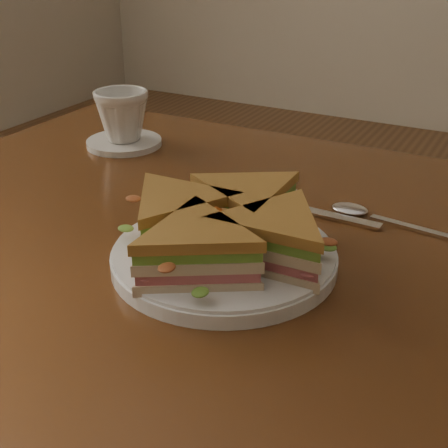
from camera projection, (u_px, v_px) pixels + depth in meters
The scene contains 8 objects.
table at pixel (281, 320), 0.77m from camera, with size 1.20×0.80×0.75m.
plate at pixel (224, 258), 0.69m from camera, with size 0.25×0.25×0.02m, color silver.
sandwich_wedges at pixel (224, 228), 0.68m from camera, with size 0.27×0.27×0.06m.
crisps_mound at pixel (224, 231), 0.68m from camera, with size 0.09×0.09×0.05m, color #D15E1A, non-canonical shape.
spoon at pixel (366, 214), 0.80m from camera, with size 0.18×0.04×0.01m.
knife at pixel (296, 209), 0.82m from camera, with size 0.22×0.02×0.00m.
saucer at pixel (124, 143), 1.05m from camera, with size 0.13×0.13×0.01m, color silver.
coffee_cup at pixel (122, 116), 1.03m from camera, with size 0.09×0.09×0.08m, color silver.
Camera 1 is at (0.24, -0.59, 1.10)m, focal length 50.00 mm.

